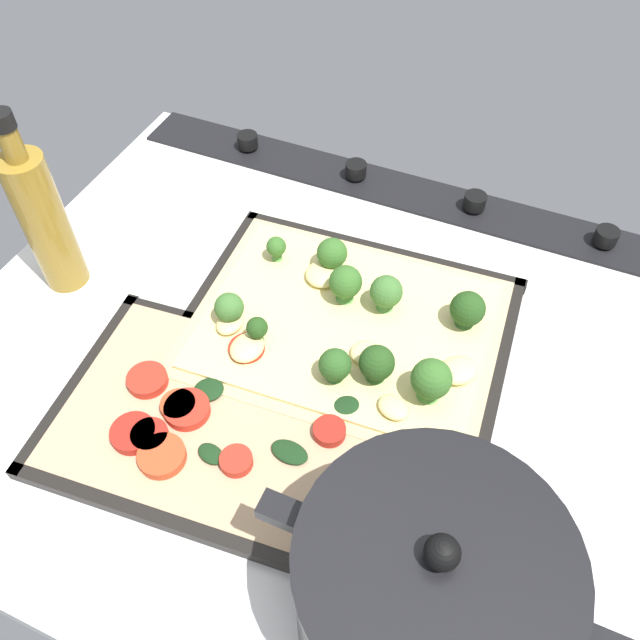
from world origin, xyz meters
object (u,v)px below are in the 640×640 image
Objects in this scene: veggie_pizza_back at (230,423)px; cooking_pot at (427,592)px; baking_tray_back at (239,427)px; baking_tray_front at (345,332)px; broccoli_pizza at (350,326)px; oil_bottle at (44,219)px.

veggie_pizza_back is 24.32cm from cooking_pot.
baking_tray_back is at bearing -24.57° from cooking_pot.
baking_tray_back is (4.95, 14.86, 0.01)cm from baking_tray_front.
broccoli_pizza reaches higher than baking_tray_back.
baking_tray_front is 1.64× the size of oil_bottle.
broccoli_pizza is 0.88× the size of baking_tray_back.
baking_tray_front is 29.96cm from cooking_pot.
baking_tray_front is 15.67cm from baking_tray_back.
broccoli_pizza is (-0.58, 0.19, 1.67)cm from baking_tray_front.
veggie_pizza_back is 1.61× the size of oil_bottle.
baking_tray_front is at bearing -56.70° from cooking_pot.
baking_tray_front is 1.78cm from broccoli_pizza.
baking_tray_back is at bearing 160.31° from oil_bottle.
oil_bottle is at bearing 8.29° from broccoli_pizza.
oil_bottle is at bearing -21.84° from cooking_pot.
broccoli_pizza is 16.21cm from veggie_pizza_back.
veggie_pizza_back reaches higher than baking_tray_back.
broccoli_pizza is at bearing -57.46° from cooking_pot.
cooking_pot is 52.40cm from oil_bottle.
broccoli_pizza is 34.16cm from oil_bottle.
broccoli_pizza is 1.27× the size of cooking_pot.
cooking_pot is (-21.75, 9.37, 5.54)cm from veggie_pizza_back.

